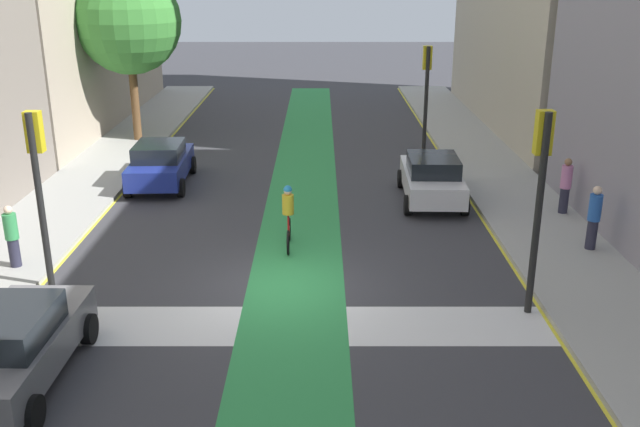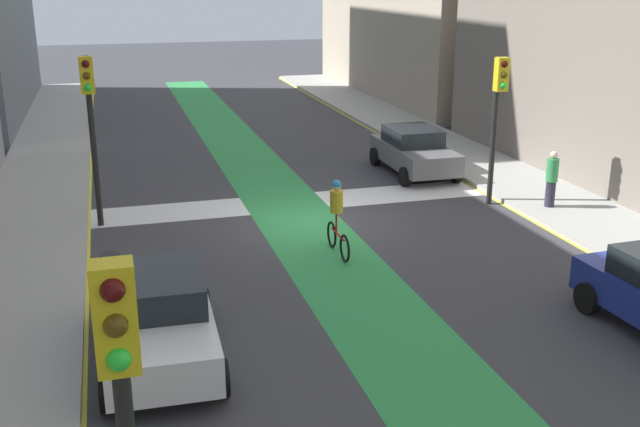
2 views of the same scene
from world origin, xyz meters
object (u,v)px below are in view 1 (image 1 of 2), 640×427
pedestrian_sidewalk_right_a (568,185)px  pedestrian_sidewalk_left_a (14,236)px  car_white_right_far (434,178)px  cyclist_in_lane (290,215)px  car_grey_left_near (13,345)px  traffic_signal_near_left (40,168)px  traffic_signal_far_right (429,79)px  street_tree_near (130,21)px  car_blue_left_far (162,163)px  pedestrian_sidewalk_right_b (596,217)px  traffic_signal_near_right (542,175)px

pedestrian_sidewalk_right_a → pedestrian_sidewalk_left_a: pedestrian_sidewalk_right_a is taller
car_white_right_far → cyclist_in_lane: bearing=-137.4°
car_grey_left_near → pedestrian_sidewalk_left_a: pedestrian_sidewalk_left_a is taller
traffic_signal_near_left → cyclist_in_lane: size_ratio=2.35×
traffic_signal_far_right → pedestrian_sidewalk_right_a: bearing=-68.4°
street_tree_near → traffic_signal_near_left: bearing=-83.9°
car_blue_left_far → pedestrian_sidewalk_right_b: bearing=-26.3°
car_blue_left_far → cyclist_in_lane: size_ratio=2.30×
pedestrian_sidewalk_right_b → traffic_signal_far_right: bearing=105.1°
car_white_right_far → pedestrian_sidewalk_right_b: 5.90m
car_white_right_far → pedestrian_sidewalk_left_a: 12.94m
pedestrian_sidewalk_left_a → traffic_signal_near_right: bearing=-9.7°
traffic_signal_far_right → pedestrian_sidewalk_right_b: bearing=-74.9°
car_blue_left_far → car_grey_left_near: size_ratio=1.01×
car_grey_left_near → car_white_right_far: bearing=49.3°
pedestrian_sidewalk_left_a → traffic_signal_near_left: bearing=-38.0°
car_blue_left_far → car_grey_left_near: 12.82m
cyclist_in_lane → traffic_signal_far_right: bearing=64.0°
car_white_right_far → cyclist_in_lane: 6.25m
car_blue_left_far → street_tree_near: size_ratio=0.58×
traffic_signal_near_right → pedestrian_sidewalk_left_a: traffic_signal_near_right is taller
car_blue_left_far → car_grey_left_near: (-0.03, -12.82, 0.00)m
traffic_signal_far_right → car_white_right_far: size_ratio=1.04×
traffic_signal_near_right → car_blue_left_far: bearing=136.8°
traffic_signal_far_right → car_grey_left_near: 20.36m
traffic_signal_near_right → pedestrian_sidewalk_right_a: bearing=65.6°
pedestrian_sidewalk_left_a → pedestrian_sidewalk_right_b: pedestrian_sidewalk_right_b is taller
traffic_signal_near_right → traffic_signal_near_left: traffic_signal_near_right is taller
car_grey_left_near → pedestrian_sidewalk_left_a: (-2.10, 5.17, 0.18)m
car_blue_left_far → pedestrian_sidewalk_right_b: size_ratio=2.39×
car_grey_left_near → cyclist_in_lane: cyclist_in_lane is taller
traffic_signal_far_right → traffic_signal_near_left: bearing=-129.1°
car_grey_left_near → street_tree_near: bearing=97.1°
traffic_signal_near_left → traffic_signal_far_right: traffic_signal_far_right is taller
car_blue_left_far → car_white_right_far: (9.43, -1.84, 0.00)m
traffic_signal_near_right → car_blue_left_far: size_ratio=1.08×
car_blue_left_far → traffic_signal_near_right: bearing=-43.2°
traffic_signal_near_right → traffic_signal_near_left: bearing=174.3°
traffic_signal_near_left → traffic_signal_far_right: bearing=50.9°
traffic_signal_near_right → pedestrian_sidewalk_right_b: bearing=51.6°
traffic_signal_far_right → street_tree_near: size_ratio=0.60×
traffic_signal_far_right → pedestrian_sidewalk_right_b: 11.74m
traffic_signal_far_right → street_tree_near: bearing=171.8°
car_blue_left_far → traffic_signal_near_left: bearing=-95.3°
cyclist_in_lane → street_tree_near: size_ratio=0.25×
street_tree_near → pedestrian_sidewalk_right_b: bearing=-39.9°
traffic_signal_near_right → cyclist_in_lane: size_ratio=2.48×
pedestrian_sidewalk_right_a → pedestrian_sidewalk_right_b: size_ratio=0.98×
traffic_signal_near_right → street_tree_near: (-12.88, 16.32, 2.04)m
car_grey_left_near → cyclist_in_lane: size_ratio=2.28×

